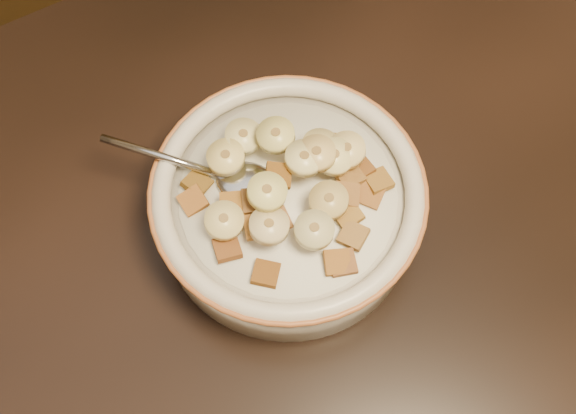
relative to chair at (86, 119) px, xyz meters
name	(u,v)px	position (x,y,z in m)	size (l,w,h in m)	color
chair	(86,119)	(0.00, 0.00, 0.00)	(0.41, 0.41, 0.92)	#36230E
cereal_bowl	(288,209)	(0.11, -0.40, 0.32)	(0.22, 0.22, 0.05)	beige
milk	(288,195)	(0.11, -0.40, 0.34)	(0.18, 0.18, 0.00)	white
spoon	(247,183)	(0.09, -0.37, 0.35)	(0.04, 0.05, 0.01)	#A1A3A8
cereal_square_0	(227,248)	(0.05, -0.42, 0.35)	(0.02, 0.02, 0.01)	brown
cereal_square_1	(278,175)	(0.11, -0.39, 0.37)	(0.02, 0.02, 0.01)	brown
cereal_square_2	(348,214)	(0.15, -0.44, 0.35)	(0.02, 0.02, 0.01)	olive
cereal_square_3	(303,161)	(0.13, -0.39, 0.36)	(0.02, 0.02, 0.01)	#935930
cereal_square_4	(233,204)	(0.07, -0.39, 0.36)	(0.02, 0.02, 0.01)	#8F521A
cereal_square_5	(359,168)	(0.17, -0.41, 0.35)	(0.02, 0.02, 0.01)	brown
cereal_square_6	(331,145)	(0.17, -0.38, 0.35)	(0.02, 0.02, 0.01)	#8A6018
cereal_square_7	(345,145)	(0.18, -0.38, 0.35)	(0.02, 0.02, 0.01)	brown
cereal_square_8	(343,263)	(0.12, -0.47, 0.35)	(0.02, 0.02, 0.01)	#9A592A
cereal_square_9	(370,195)	(0.17, -0.43, 0.35)	(0.02, 0.02, 0.01)	brown
cereal_square_10	(193,201)	(0.04, -0.37, 0.35)	(0.02, 0.02, 0.01)	brown
cereal_square_11	(353,235)	(0.14, -0.46, 0.35)	(0.02, 0.02, 0.01)	olive
cereal_square_12	(350,176)	(0.16, -0.41, 0.35)	(0.02, 0.02, 0.01)	olive
cereal_square_13	(277,220)	(0.09, -0.42, 0.36)	(0.02, 0.02, 0.01)	brown
cereal_square_14	(347,195)	(0.15, -0.43, 0.35)	(0.02, 0.02, 0.01)	brown
cereal_square_15	(271,134)	(0.13, -0.35, 0.35)	(0.02, 0.02, 0.01)	olive
cereal_square_16	(255,201)	(0.08, -0.40, 0.36)	(0.02, 0.02, 0.01)	brown
cereal_square_17	(337,262)	(0.12, -0.47, 0.35)	(0.02, 0.02, 0.01)	brown
cereal_square_18	(378,181)	(0.18, -0.42, 0.35)	(0.02, 0.02, 0.01)	brown
cereal_square_19	(266,273)	(0.07, -0.45, 0.35)	(0.02, 0.02, 0.01)	brown
cereal_square_20	(197,183)	(0.05, -0.36, 0.35)	(0.02, 0.02, 0.01)	brown
cereal_square_21	(257,226)	(0.08, -0.42, 0.36)	(0.02, 0.02, 0.01)	brown
banana_slice_0	(224,221)	(0.06, -0.40, 0.36)	(0.03, 0.03, 0.01)	#F5D57C
banana_slice_1	(304,158)	(0.13, -0.39, 0.37)	(0.03, 0.03, 0.01)	#EBD67F
banana_slice_2	(276,135)	(0.12, -0.36, 0.37)	(0.03, 0.03, 0.01)	#CDC063
banana_slice_3	(321,147)	(0.15, -0.38, 0.37)	(0.03, 0.03, 0.01)	#D1C082
banana_slice_4	(335,157)	(0.16, -0.40, 0.37)	(0.03, 0.03, 0.01)	#F3E88D
banana_slice_5	(267,192)	(0.09, -0.40, 0.38)	(0.03, 0.03, 0.01)	#DACE69
banana_slice_6	(244,136)	(0.10, -0.34, 0.36)	(0.03, 0.03, 0.01)	beige
banana_slice_7	(314,230)	(0.11, -0.44, 0.37)	(0.03, 0.03, 0.01)	beige
banana_slice_8	(316,154)	(0.14, -0.39, 0.37)	(0.03, 0.03, 0.01)	#EBC772
banana_slice_9	(226,157)	(0.08, -0.35, 0.36)	(0.03, 0.03, 0.01)	#E0C571
banana_slice_10	(269,226)	(0.08, -0.43, 0.37)	(0.03, 0.03, 0.01)	#D2BF86
banana_slice_11	(346,150)	(0.17, -0.40, 0.37)	(0.03, 0.03, 0.01)	tan
banana_slice_12	(329,200)	(0.13, -0.43, 0.37)	(0.03, 0.03, 0.01)	tan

